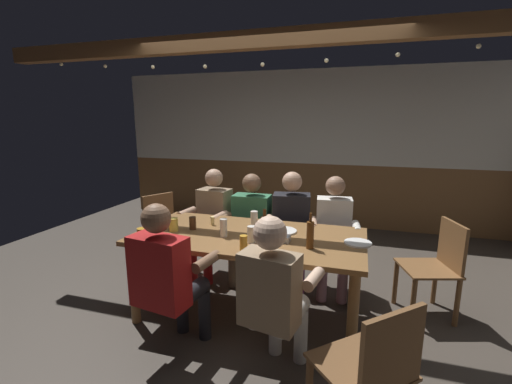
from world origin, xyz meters
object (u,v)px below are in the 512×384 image
at_px(pint_glass_6, 193,223).
at_px(person_3, 334,230).
at_px(pint_glass_1, 146,227).
at_px(person_0, 212,217).
at_px(pint_glass_2, 174,225).
at_px(plate_1, 283,231).
at_px(chair_empty_near_right, 436,266).
at_px(pint_glass_7, 224,228).
at_px(condiment_caddy, 282,238).
at_px(plate_0, 358,243).
at_px(pint_glass_3, 251,234).
at_px(person_4, 167,274).
at_px(table_candle, 212,221).
at_px(pint_glass_5, 142,234).
at_px(person_2, 291,223).
at_px(bottle_1, 264,225).
at_px(dining_table, 249,245).
at_px(pint_glass_4, 244,243).
at_px(person_1, 250,222).
at_px(chair_empty_near_left, 164,229).
at_px(pint_glass_0, 254,219).
at_px(person_5, 274,291).
at_px(bottle_0, 310,235).
at_px(chair_empty_far_end, 371,372).

bearing_deg(pint_glass_6, person_3, 30.78).
height_order(pint_glass_1, pint_glass_6, pint_glass_6).
bearing_deg(person_0, pint_glass_2, 96.95).
relative_size(plate_1, pint_glass_1, 2.43).
bearing_deg(chair_empty_near_right, pint_glass_7, 91.61).
height_order(person_3, condiment_caddy, person_3).
distance_m(plate_0, pint_glass_3, 0.87).
bearing_deg(person_0, plate_0, 163.70).
distance_m(person_4, plate_0, 1.51).
distance_m(table_candle, pint_glass_5, 0.69).
distance_m(person_2, bottle_1, 0.74).
bearing_deg(pint_glass_6, pint_glass_7, -16.33).
bearing_deg(dining_table, pint_glass_4, -77.92).
height_order(person_1, table_candle, person_1).
bearing_deg(chair_empty_near_left, plate_0, 101.86).
bearing_deg(table_candle, person_1, 70.81).
xyz_separation_m(person_2, plate_0, (0.69, -0.69, 0.10)).
xyz_separation_m(pint_glass_5, pint_glass_6, (0.27, 0.39, 0.01)).
distance_m(chair_empty_near_left, plate_0, 2.35).
bearing_deg(table_candle, pint_glass_0, 13.21).
relative_size(chair_empty_near_right, pint_glass_6, 7.42).
distance_m(plate_1, pint_glass_7, 0.55).
bearing_deg(plate_0, pint_glass_7, -172.25).
xyz_separation_m(chair_empty_near_left, table_candle, (0.89, -0.55, 0.33)).
bearing_deg(pint_glass_5, plate_0, 14.35).
bearing_deg(bottle_1, plate_0, 1.43).
bearing_deg(dining_table, chair_empty_near_left, 151.11).
height_order(condiment_caddy, pint_glass_7, pint_glass_7).
relative_size(dining_table, pint_glass_2, 16.64).
bearing_deg(dining_table, condiment_caddy, -15.03).
height_order(pint_glass_1, pint_glass_2, pint_glass_2).
bearing_deg(person_0, pint_glass_7, 127.25).
distance_m(person_0, person_5, 1.81).
relative_size(pint_glass_0, pint_glass_4, 1.20).
distance_m(chair_empty_near_right, table_candle, 2.08).
relative_size(person_0, person_2, 0.99).
bearing_deg(person_5, pint_glass_3, 132.26).
distance_m(person_0, pint_glass_1, 0.96).
bearing_deg(dining_table, person_5, -60.16).
height_order(table_candle, bottle_0, bottle_0).
bearing_deg(plate_1, chair_empty_near_right, 13.75).
height_order(person_5, pint_glass_4, person_5).
xyz_separation_m(plate_0, bottle_1, (-0.79, -0.02, 0.08)).
bearing_deg(person_3, dining_table, 40.36).
bearing_deg(chair_empty_far_end, person_3, 57.25).
xyz_separation_m(pint_glass_0, pint_glass_1, (-0.87, -0.46, -0.02)).
bearing_deg(bottle_0, pint_glass_1, -178.84).
distance_m(pint_glass_1, pint_glass_2, 0.24).
height_order(person_5, pint_glass_6, person_5).
bearing_deg(pint_glass_4, table_candle, 133.23).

